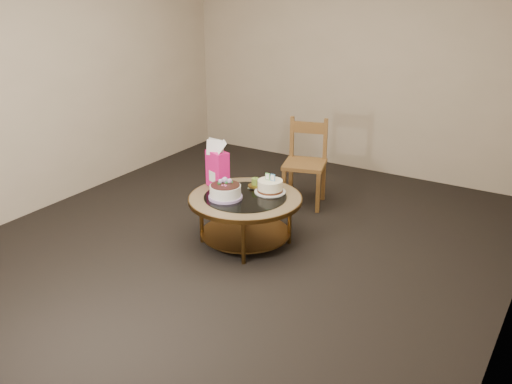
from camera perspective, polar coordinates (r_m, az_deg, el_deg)
The scene contains 8 objects.
ground at distance 5.26m, azimuth -1.05°, elevation -5.05°, with size 5.00×5.00×0.00m, color black.
room_walls at distance 4.77m, azimuth -1.17°, elevation 11.72°, with size 4.52×5.02×2.61m.
coffee_table at distance 5.11m, azimuth -1.08°, elevation -1.26°, with size 1.02×1.02×0.46m.
decorated_cake at distance 5.02m, azimuth -3.08°, elevation -0.01°, with size 0.30×0.30×0.17m.
cream_cake at distance 5.14m, azimuth 1.42°, elevation 0.55°, with size 0.28×0.28×0.18m.
gift_bag at distance 5.23m, azimuth -3.88°, elevation 2.79°, with size 0.25×0.22×0.44m.
pillar_candle at distance 5.27m, azimuth -0.08°, elevation 0.79°, with size 0.13×0.13×0.10m.
dining_chair at distance 5.99m, azimuth 4.96°, elevation 2.99°, with size 0.52×0.52×0.90m.
Camera 1 is at (2.54, -3.96, 2.37)m, focal length 40.00 mm.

